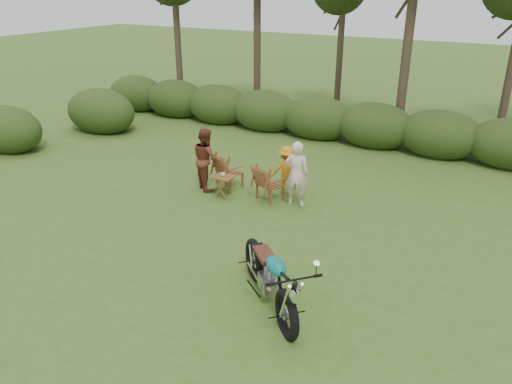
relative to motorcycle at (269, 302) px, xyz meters
The scene contains 10 objects.
ground 1.02m from the motorcycle, 165.82° to the left, with size 80.00×80.00×0.00m, color #38531B.
tree_line 10.70m from the motorcycle, 92.79° to the left, with size 22.52×11.62×8.14m.
motorcycle is the anchor object (origin of this frame).
lawn_chair_right 4.22m from the motorcycle, 117.28° to the left, with size 0.63×0.63×0.91m, color #5D2D17, non-canonical shape.
lawn_chair_left 5.14m from the motorcycle, 129.04° to the left, with size 0.64×0.64×0.93m, color brown, non-canonical shape.
side_table 4.52m from the motorcycle, 132.07° to the left, with size 0.52×0.44×0.54m, color #593316, non-canonical shape.
cup 4.55m from the motorcycle, 132.14° to the left, with size 0.12×0.12×0.10m, color beige.
adult_a 3.96m from the motorcycle, 108.34° to the left, with size 0.58×0.38×1.59m, color beige.
adult_b 5.18m from the motorcycle, 135.66° to the left, with size 0.77×0.60×1.59m, color brown.
child 4.64m from the motorcycle, 112.37° to the left, with size 0.80×0.46×1.25m, color #C17412.
Camera 1 is at (4.18, -6.47, 5.02)m, focal length 35.00 mm.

